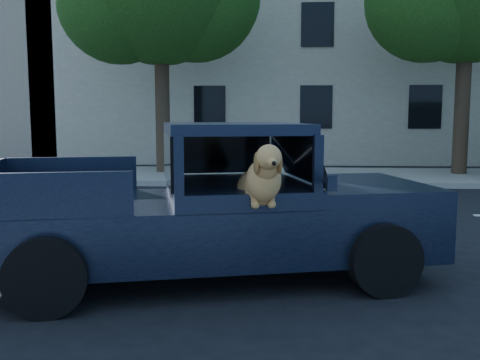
# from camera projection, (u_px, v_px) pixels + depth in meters

# --- Properties ---
(ground) EXTENTS (120.00, 120.00, 0.00)m
(ground) POSITION_uv_depth(u_px,v_px,m) (319.00, 262.00, 6.91)
(ground) COLOR black
(ground) RESTS_ON ground
(far_sidewalk) EXTENTS (60.00, 4.00, 0.15)m
(far_sidewalk) POSITION_uv_depth(u_px,v_px,m) (293.00, 176.00, 16.01)
(far_sidewalk) COLOR gray
(far_sidewalk) RESTS_ON ground
(lane_stripes) EXTENTS (21.60, 0.14, 0.01)m
(lane_stripes) POSITION_uv_depth(u_px,v_px,m) (409.00, 215.00, 10.15)
(lane_stripes) COLOR silver
(lane_stripes) RESTS_ON ground
(building_main) EXTENTS (26.00, 6.00, 9.00)m
(building_main) POSITION_uv_depth(u_px,v_px,m) (359.00, 53.00, 22.54)
(building_main) COLOR beige
(building_main) RESTS_ON ground
(pickup_truck) EXTENTS (5.32, 3.13, 1.79)m
(pickup_truck) POSITION_uv_depth(u_px,v_px,m) (205.00, 226.00, 6.17)
(pickup_truck) COLOR black
(pickup_truck) RESTS_ON ground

